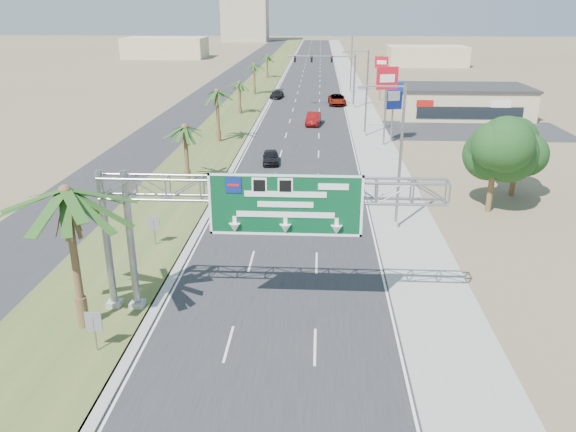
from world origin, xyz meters
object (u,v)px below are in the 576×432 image
(signal_mast, at_px, (341,76))
(pole_sign_red_near, at_px, (387,83))
(palm_near, at_px, (65,192))
(pole_sign_blue, at_px, (394,98))
(car_mid_lane, at_px, (313,119))
(car_right_lane, at_px, (337,100))
(car_left_lane, at_px, (271,157))
(pole_sign_red_far, at_px, (381,65))
(store_building, at_px, (461,102))
(car_far, at_px, (277,94))
(sign_gantry, at_px, (253,200))

(signal_mast, distance_m, pole_sign_red_near, 25.05)
(palm_near, distance_m, pole_sign_blue, 46.06)
(car_mid_lane, bearing_deg, car_right_lane, 82.70)
(signal_mast, relative_size, pole_sign_blue, 1.49)
(car_left_lane, bearing_deg, signal_mast, 72.04)
(palm_near, relative_size, signal_mast, 0.81)
(pole_sign_red_far, bearing_deg, car_right_lane, -143.84)
(car_left_lane, height_order, pole_sign_red_far, pole_sign_red_far)
(store_building, relative_size, car_far, 4.03)
(signal_mast, relative_size, car_left_lane, 2.63)
(car_far, distance_m, pole_sign_red_near, 37.56)
(signal_mast, relative_size, pole_sign_red_near, 1.17)
(store_building, distance_m, car_mid_lane, 22.03)
(sign_gantry, height_order, pole_sign_red_far, sign_gantry)
(palm_near, distance_m, car_right_lane, 68.84)
(sign_gantry, distance_m, pole_sign_red_far, 71.69)
(signal_mast, xyz_separation_m, car_far, (-10.43, 9.45, -4.20))
(sign_gantry, bearing_deg, car_left_lane, 93.33)
(car_far, height_order, pole_sign_blue, pole_sign_blue)
(car_left_lane, bearing_deg, car_right_lane, 73.77)
(sign_gantry, xyz_separation_m, signal_mast, (6.23, 62.05, -1.21))
(signal_mast, height_order, pole_sign_red_near, pole_sign_red_near)
(car_far, bearing_deg, signal_mast, -35.13)
(palm_near, bearing_deg, car_left_lane, 78.22)
(sign_gantry, distance_m, palm_near, 8.41)
(car_left_lane, distance_m, pole_sign_red_near, 15.95)
(sign_gantry, xyz_separation_m, car_right_lane, (5.85, 65.20, -5.26))
(sign_gantry, bearing_deg, car_far, 93.36)
(store_building, xyz_separation_m, car_left_lane, (-24.75, -27.08, -1.34))
(car_left_lane, distance_m, car_mid_lane, 20.23)
(car_far, bearing_deg, car_mid_lane, -66.98)
(car_mid_lane, relative_size, car_right_lane, 0.85)
(palm_near, relative_size, pole_sign_blue, 1.21)
(sign_gantry, relative_size, car_right_lane, 2.92)
(signal_mast, bearing_deg, palm_near, -102.66)
(store_building, height_order, car_mid_lane, store_building)
(car_mid_lane, xyz_separation_m, pole_sign_red_near, (8.03, -11.41, 6.12))
(sign_gantry, height_order, car_mid_lane, sign_gantry)
(car_left_lane, relative_size, pole_sign_red_far, 0.54)
(signal_mast, xyz_separation_m, car_right_lane, (-0.39, 3.15, -4.05))
(car_mid_lane, relative_size, pole_sign_red_near, 0.55)
(car_mid_lane, bearing_deg, store_building, 24.18)
(car_left_lane, relative_size, car_mid_lane, 0.80)
(store_building, bearing_deg, signal_mast, 160.46)
(sign_gantry, relative_size, car_mid_lane, 3.44)
(signal_mast, distance_m, car_far, 14.69)
(pole_sign_red_far, bearing_deg, sign_gantry, -100.52)
(store_building, bearing_deg, pole_sign_red_far, 124.69)
(sign_gantry, distance_m, signal_mast, 62.37)
(sign_gantry, relative_size, signal_mast, 1.63)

